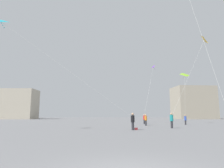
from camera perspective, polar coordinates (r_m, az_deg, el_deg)
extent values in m
cylinder|color=#2D2D33|center=(20.89, 6.08, -12.10)|extent=(0.26, 0.26, 0.81)
cylinder|color=black|center=(20.86, 6.04, -10.04)|extent=(0.39, 0.39, 0.70)
sphere|color=tan|center=(20.86, 6.02, -8.71)|extent=(0.26, 0.26, 0.26)
cylinder|color=#2D2D33|center=(35.17, 9.37, -10.81)|extent=(0.25, 0.25, 0.77)
cylinder|color=red|center=(35.16, 9.34, -9.64)|extent=(0.37, 0.37, 0.67)
sphere|color=tan|center=(35.16, 9.32, -8.88)|extent=(0.25, 0.25, 0.25)
cylinder|color=#2D2D33|center=(24.78, 17.03, -11.25)|extent=(0.27, 0.27, 0.83)
cylinder|color=teal|center=(24.75, 16.94, -9.46)|extent=(0.40, 0.40, 0.72)
sphere|color=tan|center=(24.75, 16.89, -8.31)|extent=(0.27, 0.27, 0.27)
cylinder|color=#2D2D33|center=(33.95, 20.64, -10.47)|extent=(0.24, 0.24, 0.73)
cylinder|color=#3351B7|center=(33.94, 20.58, -9.31)|extent=(0.35, 0.35, 0.64)
sphere|color=tan|center=(33.93, 20.54, -8.58)|extent=(0.24, 0.24, 0.24)
cylinder|color=#2D2D33|center=(29.99, 9.84, -11.13)|extent=(0.25, 0.25, 0.76)
cylinder|color=orange|center=(29.97, 9.81, -9.77)|extent=(0.36, 0.36, 0.66)
sphere|color=tan|center=(29.97, 9.78, -8.90)|extent=(0.25, 0.25, 0.25)
pyramid|color=#8CD12D|center=(38.90, 20.45, 2.57)|extent=(1.87, 1.35, 0.72)
sphere|color=#8CD12D|center=(38.95, 20.28, 2.20)|extent=(0.10, 0.10, 0.10)
sphere|color=#8CD12D|center=(38.99, 20.13, 1.86)|extent=(0.10, 0.10, 0.10)
sphere|color=#8CD12D|center=(39.03, 19.98, 1.53)|extent=(0.10, 0.10, 0.10)
cylinder|color=silver|center=(36.24, 20.49, -2.79)|extent=(1.91, 3.85, 7.68)
pyramid|color=yellow|center=(28.76, 25.37, 11.71)|extent=(1.40, 1.69, 0.91)
sphere|color=yellow|center=(28.61, 25.58, 11.35)|extent=(0.10, 0.10, 0.10)
sphere|color=yellow|center=(28.46, 25.84, 11.02)|extent=(0.10, 0.10, 0.10)
sphere|color=yellow|center=(28.32, 26.10, 10.69)|extent=(0.10, 0.10, 0.10)
cylinder|color=silver|center=(26.24, 21.43, 2.03)|extent=(4.96, 0.42, 9.99)
pyramid|color=#1EB2C6|center=(23.02, -29.87, 15.75)|extent=(1.45, 1.08, 0.53)
sphere|color=#1EB2C6|center=(22.92, -29.55, 15.19)|extent=(0.10, 0.10, 0.10)
sphere|color=#1EB2C6|center=(22.82, -29.23, 14.70)|extent=(0.10, 0.10, 0.10)
sphere|color=#1EB2C6|center=(22.73, -28.91, 14.20)|extent=(0.10, 0.10, 0.10)
cylinder|color=silver|center=(20.37, -12.61, 3.84)|extent=(13.27, 2.46, 9.42)
cone|color=purple|center=(43.82, 11.91, 5.02)|extent=(0.98, 1.09, 0.70)
sphere|color=purple|center=(43.83, 12.08, 4.74)|extent=(0.10, 0.10, 0.10)
sphere|color=purple|center=(43.85, 12.26, 4.46)|extent=(0.10, 0.10, 0.10)
sphere|color=purple|center=(43.86, 12.43, 4.18)|extent=(0.10, 0.10, 0.10)
cylinder|color=silver|center=(39.17, 10.77, -1.36)|extent=(3.56, 6.81, 10.76)
cylinder|color=silver|center=(16.86, 24.99, 11.73)|extent=(2.06, 1.63, 11.94)
cube|color=#B2A893|center=(87.93, -25.87, -5.32)|extent=(14.76, 9.47, 11.83)
cube|color=#A39984|center=(88.37, 22.56, -5.10)|extent=(16.22, 11.64, 13.21)
cube|color=maroon|center=(21.05, 7.02, -12.84)|extent=(0.35, 0.23, 0.24)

